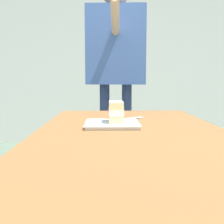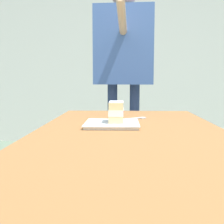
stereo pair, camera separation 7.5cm
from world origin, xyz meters
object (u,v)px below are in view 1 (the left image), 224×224
(patio_table, at_px, (134,158))
(cake_slice, at_px, (116,112))
(diner_person, at_px, (116,49))
(dessert_fork, at_px, (131,118))
(dessert_plate, at_px, (112,124))

(patio_table, bearing_deg, cake_slice, -164.10)
(cake_slice, height_order, diner_person, diner_person)
(diner_person, bearing_deg, patio_table, 1.27)
(cake_slice, height_order, dessert_fork, cake_slice)
(cake_slice, bearing_deg, dessert_plate, -66.91)
(dessert_plate, xyz_separation_m, dessert_fork, (-0.21, 0.10, -0.00))
(patio_table, distance_m, cake_slice, 0.27)
(cake_slice, bearing_deg, diner_person, 178.13)
(dessert_fork, bearing_deg, patio_table, -3.28)
(dessert_plate, distance_m, cake_slice, 0.06)
(patio_table, bearing_deg, dessert_fork, 176.72)
(dessert_fork, relative_size, diner_person, 0.09)
(cake_slice, xyz_separation_m, diner_person, (-1.02, 0.03, 0.37))
(patio_table, bearing_deg, diner_person, -178.73)
(cake_slice, relative_size, dessert_fork, 0.79)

